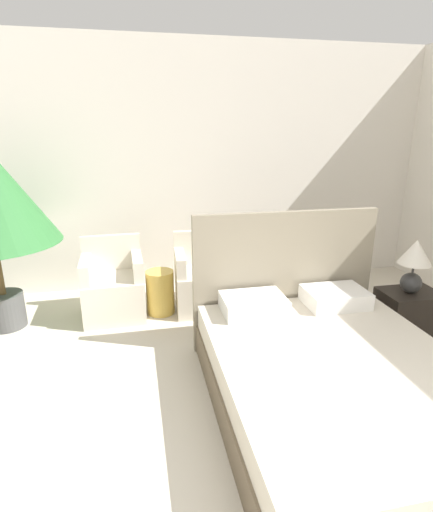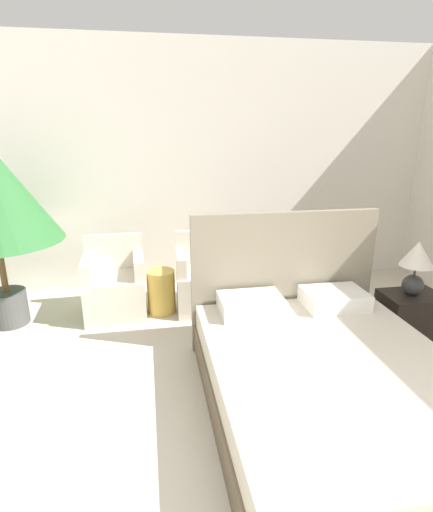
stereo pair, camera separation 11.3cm
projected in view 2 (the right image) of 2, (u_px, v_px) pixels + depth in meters
The scene contains 7 objects.
wall_back at pixel (202, 169), 4.85m from camera, with size 10.00×0.06×2.90m.
bed at pixel (327, 378), 2.76m from camera, with size 1.66×2.16×1.24m.
armchair_near_window_left at pixel (115, 289), 4.23m from camera, with size 0.64×0.61×0.83m.
armchair_near_window_right at pixel (205, 283), 4.39m from camera, with size 0.65×0.62×0.83m.
nightstand at pixel (409, 318), 3.69m from camera, with size 0.53×0.38×0.48m.
table_lamp at pixel (416, 262), 3.51m from camera, with size 0.29×0.29×0.50m.
side_table at pixel (161, 291), 4.30m from camera, with size 0.30×0.30×0.47m.
Camera 2 is at (-0.68, -0.90, 1.91)m, focal length 28.00 mm.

